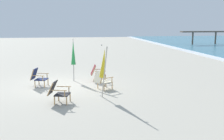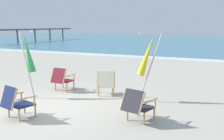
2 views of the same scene
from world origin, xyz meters
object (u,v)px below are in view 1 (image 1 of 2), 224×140
umbrella_furled_green (73,53)px  umbrella_furled_yellow (104,64)px  beach_chair_mid_center (58,91)px  beach_chair_front_left (102,80)px  beach_chair_back_right (97,73)px  beach_chair_back_left (38,77)px

umbrella_furled_green → umbrella_furled_yellow: size_ratio=1.01×
umbrella_furled_green → umbrella_furled_yellow: umbrella_furled_green is taller
beach_chair_mid_center → umbrella_furled_green: size_ratio=0.41×
beach_chair_front_left → umbrella_furled_green: size_ratio=0.43×
umbrella_furled_green → beach_chair_back_right: bearing=71.4°
beach_chair_back_left → umbrella_furled_yellow: (2.38, 2.69, 0.90)m
beach_chair_back_left → beach_chair_back_right: size_ratio=1.02×
beach_chair_front_left → umbrella_furled_green: umbrella_furled_green is taller
beach_chair_back_right → beach_chair_mid_center: (3.34, -1.73, -0.00)m
beach_chair_back_left → beach_chair_front_left: beach_chair_back_left is taller
umbrella_furled_yellow → beach_chair_mid_center: bearing=-79.2°
beach_chair_back_right → umbrella_furled_green: bearing=-108.6°
beach_chair_mid_center → umbrella_furled_yellow: size_ratio=0.42×
beach_chair_front_left → umbrella_furled_yellow: bearing=-4.0°
beach_chair_back_right → beach_chair_mid_center: bearing=-27.4°
beach_chair_back_left → beach_chair_back_right: beach_chair_back_left is taller
umbrella_furled_yellow → beach_chair_front_left: bearing=176.0°
beach_chair_mid_center → umbrella_furled_green: 3.88m
beach_chair_back_left → beach_chair_front_left: (1.01, 2.78, -0.00)m
beach_chair_back_left → umbrella_furled_yellow: bearing=48.5°
beach_chair_front_left → beach_chair_mid_center: (1.68, -1.78, -0.00)m
umbrella_furled_green → beach_chair_front_left: bearing=30.1°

